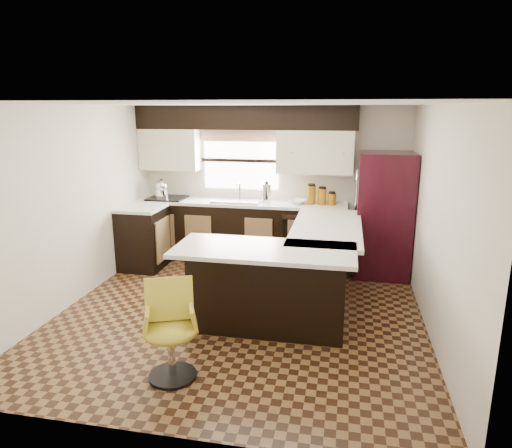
% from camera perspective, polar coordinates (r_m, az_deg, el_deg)
% --- Properties ---
extents(floor, '(4.40, 4.40, 0.00)m').
position_cam_1_polar(floor, '(5.55, -1.84, -10.82)').
color(floor, '#49301A').
rests_on(floor, ground).
extents(ceiling, '(4.40, 4.40, 0.00)m').
position_cam_1_polar(ceiling, '(5.03, -2.06, 14.79)').
color(ceiling, silver).
rests_on(ceiling, wall_back).
extents(wall_back, '(4.40, 0.00, 4.40)m').
position_cam_1_polar(wall_back, '(7.28, 2.01, 5.13)').
color(wall_back, beige).
rests_on(wall_back, floor).
extents(wall_front, '(4.40, 0.00, 4.40)m').
position_cam_1_polar(wall_front, '(3.15, -11.15, -7.47)').
color(wall_front, beige).
rests_on(wall_front, floor).
extents(wall_left, '(0.00, 4.40, 4.40)m').
position_cam_1_polar(wall_left, '(5.99, -21.92, 2.12)').
color(wall_left, beige).
rests_on(wall_left, floor).
extents(wall_right, '(0.00, 4.40, 4.40)m').
position_cam_1_polar(wall_right, '(5.12, 21.61, 0.23)').
color(wall_right, beige).
rests_on(wall_right, floor).
extents(base_cab_back, '(3.30, 0.60, 0.90)m').
position_cam_1_polar(base_cab_back, '(7.24, -1.94, -1.00)').
color(base_cab_back, black).
rests_on(base_cab_back, floor).
extents(base_cab_left, '(0.60, 0.70, 0.90)m').
position_cam_1_polar(base_cab_left, '(7.08, -13.87, -1.77)').
color(base_cab_left, black).
rests_on(base_cab_left, floor).
extents(counter_back, '(3.30, 0.60, 0.04)m').
position_cam_1_polar(counter_back, '(7.13, -1.97, 2.67)').
color(counter_back, silver).
rests_on(counter_back, base_cab_back).
extents(counter_left, '(0.60, 0.70, 0.04)m').
position_cam_1_polar(counter_left, '(6.97, -14.10, 1.97)').
color(counter_left, silver).
rests_on(counter_left, base_cab_left).
extents(soffit, '(3.40, 0.35, 0.36)m').
position_cam_1_polar(soffit, '(7.09, -1.43, 13.18)').
color(soffit, black).
rests_on(soffit, wall_back).
extents(upper_cab_left, '(0.94, 0.35, 0.64)m').
position_cam_1_polar(upper_cab_left, '(7.48, -10.68, 9.16)').
color(upper_cab_left, beige).
rests_on(upper_cab_left, wall_back).
extents(upper_cab_right, '(1.14, 0.35, 0.64)m').
position_cam_1_polar(upper_cab_right, '(6.97, 7.41, 8.93)').
color(upper_cab_right, beige).
rests_on(upper_cab_right, wall_back).
extents(window_pane, '(1.20, 0.02, 0.90)m').
position_cam_1_polar(window_pane, '(7.31, -1.90, 7.94)').
color(window_pane, white).
rests_on(window_pane, wall_back).
extents(valance, '(1.30, 0.06, 0.18)m').
position_cam_1_polar(valance, '(7.24, -2.00, 10.98)').
color(valance, '#D19B93').
rests_on(valance, wall_back).
extents(sink, '(0.75, 0.45, 0.03)m').
position_cam_1_polar(sink, '(7.11, -2.41, 2.95)').
color(sink, '#B2B2B7').
rests_on(sink, counter_back).
extents(dishwasher, '(0.58, 0.03, 0.78)m').
position_cam_1_polar(dishwasher, '(6.82, 5.73, -2.21)').
color(dishwasher, black).
rests_on(dishwasher, floor).
extents(cooktop, '(0.58, 0.50, 0.02)m').
position_cam_1_polar(cooktop, '(7.46, -11.03, 3.21)').
color(cooktop, black).
rests_on(cooktop, counter_back).
extents(peninsula_long, '(0.60, 1.95, 0.90)m').
position_cam_1_polar(peninsula_long, '(5.84, 8.19, -4.89)').
color(peninsula_long, black).
rests_on(peninsula_long, floor).
extents(peninsula_return, '(1.65, 0.60, 0.90)m').
position_cam_1_polar(peninsula_return, '(4.99, 1.45, -8.16)').
color(peninsula_return, black).
rests_on(peninsula_return, floor).
extents(counter_pen_long, '(0.84, 1.95, 0.04)m').
position_cam_1_polar(counter_pen_long, '(5.71, 8.86, -0.43)').
color(counter_pen_long, silver).
rests_on(counter_pen_long, peninsula_long).
extents(counter_pen_return, '(1.89, 0.84, 0.04)m').
position_cam_1_polar(counter_pen_return, '(4.75, 1.06, -3.28)').
color(counter_pen_return, silver).
rests_on(counter_pen_return, peninsula_return).
extents(refrigerator, '(0.76, 0.73, 1.77)m').
position_cam_1_polar(refrigerator, '(6.72, 15.66, 1.09)').
color(refrigerator, black).
rests_on(refrigerator, floor).
extents(bar_chair, '(0.61, 0.61, 0.88)m').
position_cam_1_polar(bar_chair, '(4.18, -10.62, -13.19)').
color(bar_chair, gold).
rests_on(bar_chair, floor).
extents(kettle, '(0.22, 0.22, 0.29)m').
position_cam_1_polar(kettle, '(7.47, -11.72, 4.43)').
color(kettle, silver).
rests_on(kettle, cooktop).
extents(percolator, '(0.14, 0.14, 0.29)m').
position_cam_1_polar(percolator, '(7.01, 1.32, 3.89)').
color(percolator, silver).
rests_on(percolator, counter_back).
extents(mixing_bowl, '(0.32, 0.32, 0.06)m').
position_cam_1_polar(mixing_bowl, '(6.97, 5.23, 2.80)').
color(mixing_bowl, white).
rests_on(mixing_bowl, counter_back).
extents(canister_large, '(0.14, 0.14, 0.28)m').
position_cam_1_polar(canister_large, '(6.95, 6.90, 3.63)').
color(canister_large, '#84530A').
rests_on(canister_large, counter_back).
extents(canister_med, '(0.13, 0.13, 0.24)m').
position_cam_1_polar(canister_med, '(6.94, 8.26, 3.42)').
color(canister_med, '#84530A').
rests_on(canister_med, counter_back).
extents(canister_small, '(0.12, 0.12, 0.17)m').
position_cam_1_polar(canister_small, '(6.95, 9.47, 3.08)').
color(canister_small, '#84530A').
rests_on(canister_small, counter_back).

